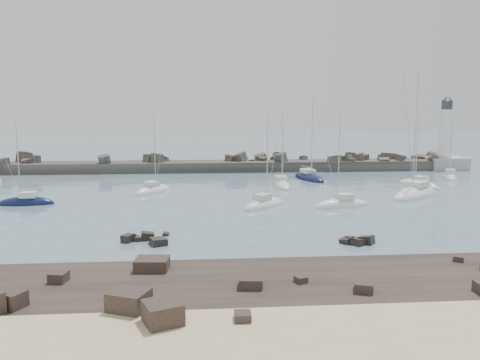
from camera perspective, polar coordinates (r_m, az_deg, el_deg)
name	(u,v)px	position (r m, az deg, el deg)	size (l,w,h in m)	color
ground	(197,216)	(49.63, -5.21, -4.34)	(400.00, 400.00, 0.00)	slate
rock_shelf	(190,297)	(28.52, -6.17, -13.96)	(140.00, 12.00, 1.92)	black
rock_cluster_near	(146,240)	(40.49, -11.41, -7.19)	(4.08, 4.24, 1.16)	black
rock_cluster_far	(358,243)	(40.35, 14.14, -7.44)	(3.11, 2.33, 1.42)	black
breakwater	(163,169)	(87.41, -9.33, 1.28)	(115.00, 7.54, 5.53)	#33302D
lighthouse	(444,153)	(98.39, 23.61, 3.06)	(7.00, 7.00, 14.60)	#9C9C97
sailboat_2	(26,203)	(60.76, -24.64, -2.61)	(6.59, 2.39, 10.48)	#0E163B
sailboat_3	(153,191)	(65.11, -10.55, -1.32)	(5.75, 7.19, 11.37)	white
sailboat_4	(281,185)	(69.03, 5.04, -0.67)	(2.57, 7.55, 11.91)	white
sailboat_5	(264,205)	(54.29, 2.94, -3.08)	(6.45, 6.54, 11.22)	white
sailboat_6	(309,179)	(76.79, 8.41, 0.18)	(4.84, 9.21, 13.91)	#0E163B
sailboat_7	(342,205)	(55.36, 12.31, -3.04)	(7.28, 3.81, 11.14)	white
sailboat_8	(418,185)	(73.79, 20.91, -0.61)	(4.81, 7.78, 11.85)	white
sailboat_9	(415,195)	(65.07, 20.55, -1.70)	(10.11, 9.62, 16.74)	white
sailboat_10	(450,178)	(84.29, 24.20, 0.26)	(4.50, 7.03, 10.95)	white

